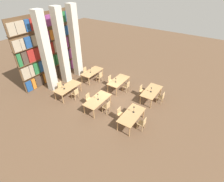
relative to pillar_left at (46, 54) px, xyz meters
The scene contains 29 objects.
ground_plane 5.58m from the pillar_left, 71.38° to the right, with size 40.00×40.00×0.00m, color brown.
bookshelf_bank 2.04m from the pillar_left, 40.87° to the left, with size 6.26×0.35×5.50m.
pillar_left is the anchor object (origin of this frame).
pillar_center 1.50m from the pillar_left, ahead, with size 0.60×0.60×6.00m.
pillar_right 3.00m from the pillar_left, ahead, with size 0.60×0.60×6.00m.
reading_table_0 7.55m from the pillar_left, 90.28° to the right, with size 2.06×0.96×0.77m.
chair_0 8.34m from the pillar_left, 90.55° to the right, with size 0.42×0.40×0.89m.
chair_1 6.89m from the pillar_left, 90.68° to the right, with size 0.42×0.40×0.89m.
desk_lamp_0 7.43m from the pillar_left, 88.25° to the right, with size 0.14×0.14×0.47m.
reading_table_1 8.13m from the pillar_left, 67.12° to the right, with size 2.06×0.96×0.77m.
chair_2 8.88m from the pillar_left, 68.91° to the right, with size 0.42×0.40×0.89m.
chair_3 7.54m from the pillar_left, 64.47° to the right, with size 0.42×0.40×0.89m.
desk_lamp_1 7.98m from the pillar_left, 68.19° to the right, with size 0.14×0.14×0.39m.
reading_table_2 5.09m from the pillar_left, 89.69° to the right, with size 2.06×0.96×0.77m.
chair_4 5.86m from the pillar_left, 89.78° to the right, with size 0.42×0.40×0.89m.
chair_5 4.53m from the pillar_left, 89.69° to the right, with size 0.42×0.40×0.89m.
desk_lamp_2 4.94m from the pillar_left, 89.39° to the right, with size 0.14×0.14×0.50m.
reading_table_3 5.78m from the pillar_left, 56.06° to the right, with size 2.06×0.96×0.77m.
chair_6 6.45m from the pillar_left, 60.17° to the right, with size 0.42×0.40×0.89m.
chair_7 5.31m from the pillar_left, 50.80° to the right, with size 0.42×0.40×0.89m.
desk_lamp_3 5.43m from the pillar_left, 59.08° to the right, with size 0.14×0.14×0.40m.
reading_table_4 2.87m from the pillar_left, 89.50° to the right, with size 2.06×0.96×0.77m.
chair_8 3.52m from the pillar_left, 89.97° to the right, with size 0.42×0.40×0.89m.
chair_9 2.68m from the pillar_left, 89.93° to the right, with size 0.42×0.40×0.89m.
desk_lamp_4 2.61m from the pillar_left, 100.41° to the right, with size 0.14×0.14×0.40m.
reading_table_5 4.11m from the pillar_left, 29.76° to the right, with size 2.06×0.96×0.77m.
chair_10 4.62m from the pillar_left, 39.28° to the right, with size 0.42×0.40×0.89m.
chair_11 4.02m from the pillar_left, 17.10° to the right, with size 0.42×0.40×0.89m.
desk_lamp_5 3.76m from the pillar_left, 31.01° to the right, with size 0.14×0.14×0.44m.
Camera 1 is at (-8.78, -6.12, 7.94)m, focal length 28.00 mm.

